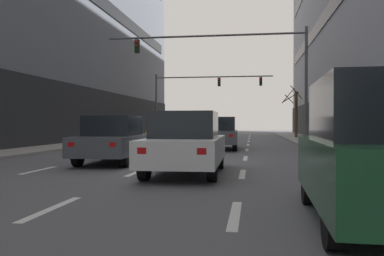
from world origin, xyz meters
The scene contains 39 objects.
ground_plane centered at (0.00, 0.00, 0.00)m, with size 120.00×120.00×0.00m, color #515156.
sidewalk_right centered at (7.33, 0.00, 0.07)m, with size 2.56×80.00×0.14m, color gray.
lane_stripe_l1_s3 centered at (-3.02, -3.00, 0.00)m, with size 0.16×2.00×0.01m, color silver.
lane_stripe_l1_s4 centered at (-3.02, 2.00, 0.00)m, with size 0.16×2.00×0.01m, color silver.
lane_stripe_l1_s5 centered at (-3.02, 7.00, 0.00)m, with size 0.16×2.00×0.01m, color silver.
lane_stripe_l1_s6 centered at (-3.02, 12.00, 0.00)m, with size 0.16×2.00×0.01m, color silver.
lane_stripe_l1_s7 centered at (-3.02, 17.00, 0.00)m, with size 0.16×2.00×0.01m, color silver.
lane_stripe_l1_s8 centered at (-3.02, 22.00, 0.00)m, with size 0.16×2.00×0.01m, color silver.
lane_stripe_l1_s9 centered at (-3.02, 27.00, 0.00)m, with size 0.16×2.00×0.01m, color silver.
lane_stripe_l1_s10 centered at (-3.02, 32.00, 0.00)m, with size 0.16×2.00×0.01m, color silver.
lane_stripe_l2_s2 centered at (0.00, -8.00, 0.00)m, with size 0.16×2.00×0.01m, color silver.
lane_stripe_l2_s3 centered at (0.00, -3.00, 0.00)m, with size 0.16×2.00×0.01m, color silver.
lane_stripe_l2_s4 centered at (0.00, 2.00, 0.00)m, with size 0.16×2.00×0.01m, color silver.
lane_stripe_l2_s5 centered at (0.00, 7.00, 0.00)m, with size 0.16×2.00×0.01m, color silver.
lane_stripe_l2_s6 centered at (0.00, 12.00, 0.00)m, with size 0.16×2.00×0.01m, color silver.
lane_stripe_l2_s7 centered at (0.00, 17.00, 0.00)m, with size 0.16×2.00×0.01m, color silver.
lane_stripe_l2_s8 centered at (0.00, 22.00, 0.00)m, with size 0.16×2.00×0.01m, color silver.
lane_stripe_l2_s9 centered at (0.00, 27.00, 0.00)m, with size 0.16×2.00×0.01m, color silver.
lane_stripe_l2_s10 centered at (0.00, 32.00, 0.00)m, with size 0.16×2.00×0.01m, color silver.
lane_stripe_l3_s2 centered at (3.02, -8.00, 0.00)m, with size 0.16×2.00×0.01m, color silver.
lane_stripe_l3_s3 centered at (3.02, -3.00, 0.00)m, with size 0.16×2.00×0.01m, color silver.
lane_stripe_l3_s4 centered at (3.02, 2.00, 0.00)m, with size 0.16×2.00×0.01m, color silver.
lane_stripe_l3_s5 centered at (3.02, 7.00, 0.00)m, with size 0.16×2.00×0.01m, color silver.
lane_stripe_l3_s6 centered at (3.02, 12.00, 0.00)m, with size 0.16×2.00×0.01m, color silver.
lane_stripe_l3_s7 centered at (3.02, 17.00, 0.00)m, with size 0.16×2.00×0.01m, color silver.
lane_stripe_l3_s8 centered at (3.02, 22.00, 0.00)m, with size 0.16×2.00×0.01m, color silver.
lane_stripe_l3_s9 centered at (3.02, 27.00, 0.00)m, with size 0.16×2.00×0.01m, color silver.
lane_stripe_l3_s10 centered at (3.02, 32.00, 0.00)m, with size 0.16×2.00×0.01m, color silver.
taxi_driving_0 centered at (-1.58, 28.21, 0.83)m, with size 2.02×4.53×1.86m.
taxi_driving_1 centered at (-1.56, 8.88, 0.77)m, with size 1.81×4.19×1.73m.
car_driving_2 centered at (1.48, -3.25, 0.85)m, with size 2.00×4.63×1.72m.
car_driving_3 centered at (-1.53, -0.55, 0.82)m, with size 1.94×4.45×1.66m.
car_driving_4 centered at (1.55, 7.39, 0.85)m, with size 2.06×4.64×1.72m.
taxi_driving_5 centered at (-4.48, 27.69, 0.77)m, with size 1.86×4.21×1.73m.
taxi_driving_6 centered at (-1.52, 22.83, 0.86)m, with size 2.03×4.67×1.93m.
car_parked_0 centered at (4.99, -8.30, 1.02)m, with size 1.89×4.28×2.05m.
traffic_signal_0 centered at (2.64, 10.43, 5.17)m, with size 12.23×0.35×6.97m.
traffic_signal_1 centered at (-2.15, 26.24, 4.78)m, with size 11.83×0.35×6.24m.
street_tree_0 centered at (7.02, 21.90, 2.31)m, with size 1.73×2.19×4.48m.
Camera 1 is at (3.28, -14.27, 1.43)m, focal length 37.92 mm.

